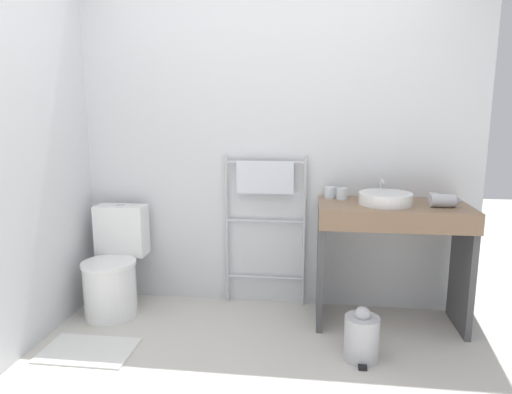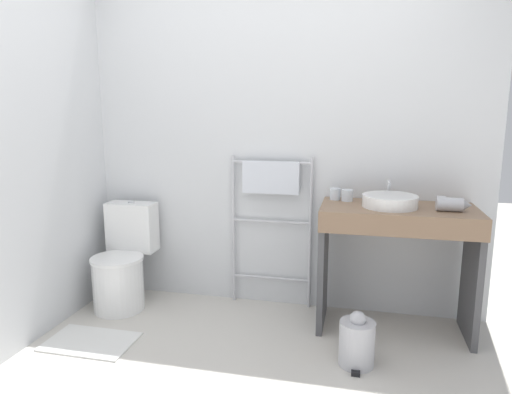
{
  "view_description": "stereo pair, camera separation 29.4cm",
  "coord_description": "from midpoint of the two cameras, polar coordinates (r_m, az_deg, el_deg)",
  "views": [
    {
      "loc": [
        0.32,
        -1.97,
        1.47
      ],
      "look_at": [
        -0.04,
        0.9,
        0.92
      ],
      "focal_mm": 32.0,
      "sensor_mm": 36.0,
      "label": 1
    },
    {
      "loc": [
        0.61,
        -1.91,
        1.47
      ],
      "look_at": [
        -0.04,
        0.9,
        0.92
      ],
      "focal_mm": 32.0,
      "sensor_mm": 36.0,
      "label": 2
    }
  ],
  "objects": [
    {
      "name": "cup_near_wall",
      "position": [
        3.27,
        6.7,
        0.54
      ],
      "size": [
        0.08,
        0.08,
        0.08
      ],
      "color": "silver",
      "rests_on": "vanity_counter"
    },
    {
      "name": "bath_mat",
      "position": [
        3.21,
        -22.86,
        -17.32
      ],
      "size": [
        0.56,
        0.36,
        0.01
      ],
      "primitive_type": "cube",
      "color": "silver",
      "rests_on": "ground_plane"
    },
    {
      "name": "cup_near_edge",
      "position": [
        3.24,
        8.18,
        0.39
      ],
      "size": [
        0.08,
        0.08,
        0.08
      ],
      "color": "silver",
      "rests_on": "vanity_counter"
    },
    {
      "name": "wall_back",
      "position": [
        3.41,
        -0.67,
        8.13
      ],
      "size": [
        3.05,
        0.12,
        2.63
      ],
      "primitive_type": "cube",
      "color": "silver",
      "rests_on": "ground_plane"
    },
    {
      "name": "trash_bin",
      "position": [
        2.88,
        10.12,
        -16.87
      ],
      "size": [
        0.21,
        0.24,
        0.33
      ],
      "color": "#B7B7BC",
      "rests_on": "ground_plane"
    },
    {
      "name": "vanity_counter",
      "position": [
        3.2,
        14.09,
        -5.69
      ],
      "size": [
        0.99,
        0.52,
        0.85
      ],
      "color": "#84664C",
      "rests_on": "ground_plane"
    },
    {
      "name": "faucet",
      "position": [
        3.29,
        12.99,
        1.32
      ],
      "size": [
        0.02,
        0.1,
        0.14
      ],
      "color": "silver",
      "rests_on": "vanity_counter"
    },
    {
      "name": "towel_radiator",
      "position": [
        3.36,
        -1.35,
        0.1
      ],
      "size": [
        0.61,
        0.06,
        1.14
      ],
      "color": "silver",
      "rests_on": "ground_plane"
    },
    {
      "name": "wall_side",
      "position": [
        3.27,
        -29.26,
        6.65
      ],
      "size": [
        0.12,
        2.05,
        2.63
      ],
      "primitive_type": "cube",
      "color": "silver",
      "rests_on": "ground_plane"
    },
    {
      "name": "sink_basin",
      "position": [
        3.11,
        13.3,
        -0.17
      ],
      "size": [
        0.35,
        0.35,
        0.08
      ],
      "color": "white",
      "rests_on": "vanity_counter"
    },
    {
      "name": "hair_dryer",
      "position": [
        3.14,
        20.01,
        -0.41
      ],
      "size": [
        0.21,
        0.17,
        0.09
      ],
      "color": "#B7B7BC",
      "rests_on": "vanity_counter"
    },
    {
      "name": "toilet",
      "position": [
        3.59,
        -19.64,
        -8.59
      ],
      "size": [
        0.38,
        0.53,
        0.78
      ],
      "color": "white",
      "rests_on": "ground_plane"
    }
  ]
}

